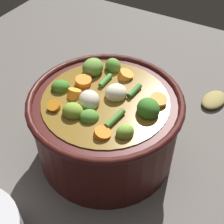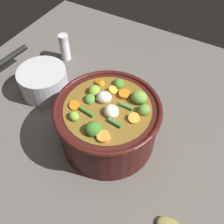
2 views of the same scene
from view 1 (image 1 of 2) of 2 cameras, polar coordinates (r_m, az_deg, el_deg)
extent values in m
plane|color=#514C47|center=(0.60, -1.01, -7.02)|extent=(1.10, 1.10, 0.00)
cylinder|color=#38110F|center=(0.55, -1.09, -2.85)|extent=(0.24, 0.24, 0.13)
torus|color=#38110F|center=(0.51, -1.18, 2.09)|extent=(0.26, 0.26, 0.01)
cylinder|color=brown|center=(0.55, -1.09, -2.48)|extent=(0.21, 0.21, 0.12)
ellipsoid|color=#3D7625|center=(0.53, -9.25, 4.42)|extent=(0.04, 0.04, 0.02)
ellipsoid|color=#366F24|center=(0.48, 6.56, 0.56)|extent=(0.05, 0.05, 0.03)
ellipsoid|color=olive|center=(0.45, 2.35, -3.69)|extent=(0.03, 0.03, 0.02)
ellipsoid|color=olive|center=(0.48, -7.08, 0.12)|extent=(0.04, 0.04, 0.03)
ellipsoid|color=olive|center=(0.56, -3.47, 8.07)|extent=(0.04, 0.04, 0.03)
ellipsoid|color=#548A33|center=(0.56, 0.18, 8.34)|extent=(0.04, 0.04, 0.03)
ellipsoid|color=#4B802F|center=(0.47, -3.79, -1.09)|extent=(0.04, 0.04, 0.02)
cylinder|color=orange|center=(0.45, -1.79, -3.99)|extent=(0.03, 0.03, 0.02)
cylinder|color=orange|center=(0.50, 8.26, 1.90)|extent=(0.04, 0.04, 0.02)
cylinder|color=orange|center=(0.55, 1.99, 6.68)|extent=(0.04, 0.04, 0.02)
cylinder|color=orange|center=(0.50, -10.36, 0.92)|extent=(0.02, 0.03, 0.02)
cylinder|color=orange|center=(0.54, -5.18, 5.32)|extent=(0.03, 0.03, 0.02)
cylinder|color=orange|center=(0.51, -6.86, 3.22)|extent=(0.02, 0.03, 0.02)
ellipsoid|color=beige|center=(0.49, -4.14, 2.16)|extent=(0.05, 0.05, 0.03)
ellipsoid|color=beige|center=(0.51, 0.75, 3.46)|extent=(0.05, 0.05, 0.03)
cylinder|color=#41752B|center=(0.47, 0.52, -1.18)|extent=(0.01, 0.04, 0.01)
cylinder|color=#408438|center=(0.53, -1.19, 5.73)|extent=(0.01, 0.03, 0.01)
cylinder|color=#3B7133|center=(0.51, 4.06, 3.85)|extent=(0.01, 0.03, 0.01)
ellipsoid|color=olive|center=(0.72, 17.91, 2.12)|extent=(0.06, 0.08, 0.01)
camera|label=2|loc=(0.54, 61.44, 39.78)|focal=40.87mm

